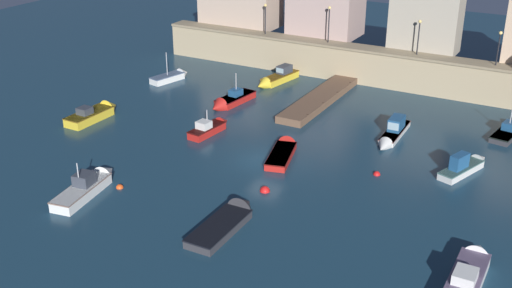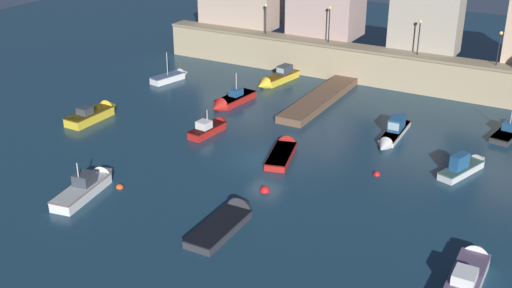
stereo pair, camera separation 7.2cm
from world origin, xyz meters
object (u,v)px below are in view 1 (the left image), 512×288
at_px(quay_lamp_0, 265,14).
at_px(moored_boat_4, 469,272).
at_px(moored_boat_1, 96,113).
at_px(moored_boat_8, 512,129).
at_px(moored_boat_12, 172,76).
at_px(mooring_buoy_0, 120,188).
at_px(moored_boat_3, 284,150).
at_px(quay_lamp_1, 329,19).
at_px(moored_boat_7, 276,78).
at_px(moored_boat_10, 230,219).
at_px(moored_boat_13, 211,127).
at_px(quay_lamp_2, 419,32).
at_px(moored_boat_2, 466,165).
at_px(moored_boat_0, 89,185).
at_px(moored_boat_5, 230,101).
at_px(mooring_buoy_2, 265,191).
at_px(moored_boat_6, 392,133).
at_px(quay_lamp_3, 499,43).
at_px(mooring_buoy_1, 377,175).

height_order(quay_lamp_0, moored_boat_4, quay_lamp_0).
xyz_separation_m(moored_boat_1, moored_boat_8, (32.67, 14.29, -0.13)).
bearing_deg(moored_boat_12, moored_boat_8, -72.88).
xyz_separation_m(moored_boat_4, mooring_buoy_0, (-23.51, -0.96, -0.47)).
relative_size(moored_boat_3, moored_boat_12, 1.25).
bearing_deg(moored_boat_4, quay_lamp_1, 35.24).
height_order(moored_boat_7, moored_boat_10, moored_boat_7).
distance_m(moored_boat_8, moored_boat_12, 33.23).
bearing_deg(moored_boat_13, moored_boat_10, -137.11).
bearing_deg(moored_boat_1, quay_lamp_2, -45.82).
distance_m(moored_boat_2, moored_boat_12, 32.19).
relative_size(quay_lamp_1, moored_boat_4, 0.57).
distance_m(moored_boat_0, moored_boat_4, 25.11).
xyz_separation_m(moored_boat_5, moored_boat_13, (2.04, -6.37, 0.04)).
bearing_deg(moored_boat_13, mooring_buoy_2, -122.71).
bearing_deg(mooring_buoy_2, moored_boat_6, 70.00).
bearing_deg(moored_boat_2, moored_boat_10, 161.37).
bearing_deg(moored_boat_3, quay_lamp_2, -27.50).
xyz_separation_m(quay_lamp_3, moored_boat_8, (2.96, -6.72, -5.44)).
bearing_deg(moored_boat_4, quay_lamp_2, 21.37).
height_order(quay_lamp_2, moored_boat_6, quay_lamp_2).
xyz_separation_m(moored_boat_0, moored_boat_3, (8.89, 12.00, -0.19)).
xyz_separation_m(moored_boat_10, moored_boat_12, (-20.15, 21.67, 0.07)).
height_order(quay_lamp_1, moored_boat_10, quay_lamp_1).
distance_m(quay_lamp_0, moored_boat_13, 20.21).
distance_m(quay_lamp_1, moored_boat_5, 14.39).
bearing_deg(quay_lamp_2, moored_boat_8, -33.06).
height_order(quay_lamp_0, moored_boat_13, quay_lamp_0).
xyz_separation_m(moored_boat_13, mooring_buoy_2, (8.92, -7.03, -0.44)).
height_order(quay_lamp_3, moored_boat_1, quay_lamp_3).
xyz_separation_m(moored_boat_2, moored_boat_10, (-11.27, -14.65, -0.16)).
bearing_deg(moored_boat_8, moored_boat_13, 127.95).
bearing_deg(quay_lamp_0, mooring_buoy_2, -61.69).
bearing_deg(quay_lamp_1, mooring_buoy_0, -94.73).
bearing_deg(moored_boat_0, quay_lamp_3, -42.57).
distance_m(quay_lamp_0, moored_boat_10, 34.13).
bearing_deg(moored_boat_13, moored_boat_12, 53.97).
distance_m(moored_boat_0, moored_boat_13, 12.94).
height_order(quay_lamp_0, moored_boat_5, quay_lamp_0).
xyz_separation_m(moored_boat_4, moored_boat_5, (-25.42, 16.92, -0.08)).
relative_size(quay_lamp_3, moored_boat_12, 0.65).
height_order(moored_boat_3, mooring_buoy_0, moored_boat_3).
bearing_deg(quay_lamp_2, moored_boat_5, -137.80).
bearing_deg(moored_boat_3, quay_lamp_3, -45.78).
relative_size(quay_lamp_2, moored_boat_6, 0.51).
distance_m(moored_boat_1, moored_boat_10, 21.89).
distance_m(mooring_buoy_0, mooring_buoy_1, 18.34).
distance_m(quay_lamp_0, moored_boat_12, 12.15).
bearing_deg(moored_boat_7, mooring_buoy_0, 12.24).
height_order(moored_boat_1, mooring_buoy_2, moored_boat_1).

